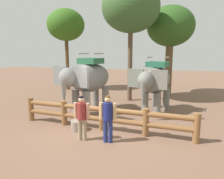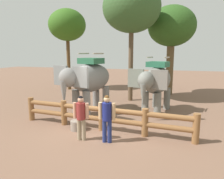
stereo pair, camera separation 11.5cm
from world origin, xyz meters
The scene contains 10 objects.
ground_plane centered at (0.00, 0.00, 0.00)m, with size 60.00×60.00×0.00m, color brown.
log_fence centered at (0.00, 0.21, 0.61)m, with size 7.23×0.74×1.05m.
elephant_near_left centered at (-1.48, 2.40, 1.71)m, with size 2.37×3.64×3.05m.
elephant_center centered at (1.80, 3.35, 1.60)m, with size 2.15×3.40×2.85m.
tourist_woman_in_black centered at (-0.35, -0.91, 0.93)m, with size 0.56×0.34×1.60m.
tourist_man_in_blue centered at (0.58, -0.83, 0.96)m, with size 0.59×0.35×1.66m.
tree_far_left centered at (2.30, 8.41, 4.77)m, with size 3.31×3.31×6.28m.
tree_back_center centered at (0.00, 5.69, 5.68)m, with size 3.51×3.51×7.21m.
tree_far_right centered at (-5.75, 8.23, 5.17)m, with size 2.96×2.96×6.47m.
feed_bucket centered at (-0.94, -0.09, 0.20)m, with size 0.50×0.50×0.39m.
Camera 1 is at (2.62, -7.33, 3.08)m, focal length 33.54 mm.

